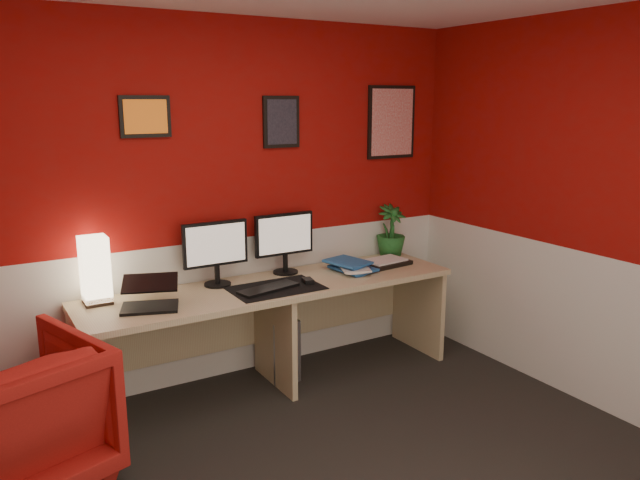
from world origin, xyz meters
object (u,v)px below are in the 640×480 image
Objects in this scene: shoji_lamp at (95,272)px; pc_tower at (275,343)px; zen_tray at (385,263)px; armchair at (9,419)px; potted_plant at (391,231)px; monitor_left at (216,243)px; desk at (275,335)px; monitor_right at (285,234)px; laptop at (149,291)px.

pc_tower is (1.20, -0.02, -0.70)m from shoji_lamp.
pc_tower is at bearing 170.54° from zen_tray.
potted_plant is at bearing 173.82° from armchair.
monitor_left reaches higher than potted_plant.
desk is 4.48× the size of monitor_left.
desk is 3.07× the size of armchair.
monitor_right is (0.54, 0.04, 0.00)m from monitor_left.
zen_tray is 0.33m from potted_plant.
laptop is 0.94× the size of zen_tray.
monitor_left is at bearing -177.02° from pc_tower.
monitor_right reaches higher than zen_tray.
shoji_lamp is 0.69× the size of monitor_right.
desk is 7.43× the size of zen_tray.
shoji_lamp reaches higher than pc_tower.
potted_plant is (2.01, 0.29, 0.10)m from laptop.
laptop is at bearing -162.51° from pc_tower.
zen_tray is (0.76, -0.18, -0.28)m from monitor_right.
armchair is (-1.35, -0.56, -0.63)m from monitor_left.
potted_plant reaches higher than pc_tower.
laptop is 0.99m from armchair.
laptop is 0.57× the size of monitor_left.
zen_tray is (1.29, -0.14, -0.28)m from monitor_left.
desk is at bearing -113.98° from pc_tower.
laptop is at bearing -176.81° from zen_tray.
armchair is (-1.69, -0.38, 0.02)m from desk.
zen_tray is at bearing -135.61° from potted_plant.
desk is at bearing -10.18° from shoji_lamp.
monitor_right is at bearing 179.25° from armchair.
monitor_left is at bearing -1.57° from shoji_lamp.
monitor_left is (0.53, 0.25, 0.18)m from laptop.
potted_plant is 2.95m from armchair.
potted_plant reaches higher than laptop.
monitor_right reaches higher than shoji_lamp.
monitor_left is 1.40× the size of potted_plant.
laptop reaches higher than desk.
monitor_left is at bearing -176.22° from monitor_right.
shoji_lamp is at bearing 178.43° from monitor_left.
desk is 1.26m from shoji_lamp.
potted_plant reaches higher than zen_tray.
monitor_right is 0.80m from pc_tower.
laptop is at bearing -47.20° from shoji_lamp.
monitor_left reaches higher than zen_tray.
potted_plant is at bearing 5.42° from pc_tower.
laptop is 0.39× the size of armchair.
shoji_lamp is 2.26m from potted_plant.
zen_tray is 1.02m from pc_tower.
monitor_left is 0.90m from pc_tower.
zen_tray is at bearing -6.39° from monitor_left.
monitor_right reaches higher than armchair.
monitor_right is 2.08m from armchair.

